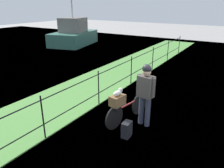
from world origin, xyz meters
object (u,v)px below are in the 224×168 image
object	(u,v)px
cyclist_person	(146,90)
moored_boat_near	(74,35)
bicycle_main	(127,110)
backpack_on_paving	(127,130)
wooden_crate	(117,100)
terrier_dog	(118,92)

from	to	relation	value
cyclist_person	moored_boat_near	world-z (taller)	moored_boat_near
bicycle_main	backpack_on_paving	bearing A→B (deg)	-151.86
cyclist_person	wooden_crate	bearing A→B (deg)	132.23
bicycle_main	terrier_dog	world-z (taller)	terrier_dog
bicycle_main	backpack_on_paving	world-z (taller)	bicycle_main
cyclist_person	bicycle_main	bearing A→B (deg)	100.87
cyclist_person	backpack_on_paving	xyz separation A→B (m)	(-0.76, 0.11, -0.80)
wooden_crate	cyclist_person	world-z (taller)	cyclist_person
wooden_crate	backpack_on_paving	xyz separation A→B (m)	(-0.27, -0.43, -0.57)
terrier_dog	backpack_on_paving	size ratio (longest dim) A/B	0.81
bicycle_main	moored_boat_near	size ratio (longest dim) A/B	0.39
terrier_dog	moored_boat_near	distance (m)	12.57
terrier_dog	moored_boat_near	xyz separation A→B (m)	(8.64, 9.13, -0.23)
terrier_dog	cyclist_person	size ratio (longest dim) A/B	0.19
cyclist_person	moored_boat_near	xyz separation A→B (m)	(8.17, 9.67, -0.25)
cyclist_person	moored_boat_near	distance (m)	12.66
terrier_dog	moored_boat_near	world-z (taller)	moored_boat_near
terrier_dog	bicycle_main	bearing A→B (deg)	-9.96
wooden_crate	moored_boat_near	size ratio (longest dim) A/B	0.09
bicycle_main	backpack_on_paving	distance (m)	0.77
terrier_dog	cyclist_person	distance (m)	0.71
bicycle_main	cyclist_person	world-z (taller)	cyclist_person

